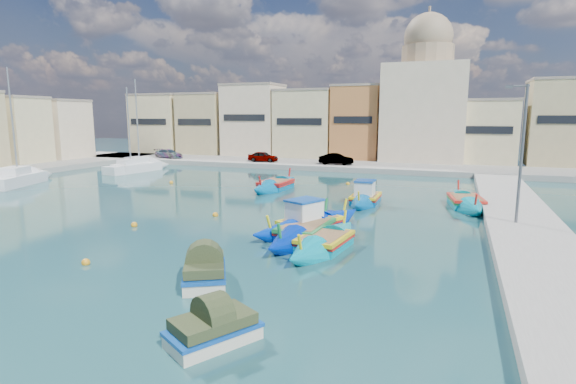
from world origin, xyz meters
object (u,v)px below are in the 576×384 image
at_px(tender_near, 205,272).
at_px(yacht_north, 140,168).
at_px(yacht_midnorth, 148,166).
at_px(luzzu_cyan_mid, 466,203).
at_px(luzzu_cyan_south, 325,243).
at_px(luzzu_blue_south, 306,232).
at_px(church_block, 425,99).
at_px(tender_far, 213,330).
at_px(luzzu_turquoise_cabin, 310,224).
at_px(luzzu_blue_cabin, 366,199).
at_px(quay_street_lamp, 521,153).
at_px(luzzu_green, 276,186).
at_px(yacht_mid, 28,178).

bearing_deg(tender_near, yacht_north, 132.27).
xyz_separation_m(yacht_north, yacht_midnorth, (0.01, 1.42, 0.04)).
xyz_separation_m(luzzu_cyan_mid, yacht_north, (-34.75, 8.50, 0.13)).
bearing_deg(luzzu_cyan_south, luzzu_blue_south, 132.54).
xyz_separation_m(church_block, luzzu_blue_south, (-3.03, -39.23, -8.13)).
bearing_deg(yacht_midnorth, tender_far, -49.93).
distance_m(luzzu_turquoise_cabin, luzzu_blue_cabin, 9.10).
height_order(quay_street_lamp, luzzu_cyan_south, quay_street_lamp).
bearing_deg(luzzu_cyan_south, tender_near, -117.06).
height_order(tender_far, yacht_midnorth, yacht_midnorth).
bearing_deg(yacht_north, luzzu_cyan_mid, -13.75).
height_order(luzzu_turquoise_cabin, yacht_north, yacht_north).
distance_m(luzzu_cyan_mid, yacht_north, 35.77).
bearing_deg(luzzu_turquoise_cabin, yacht_midnorth, 142.80).
bearing_deg(yacht_north, yacht_midnorth, 89.50).
height_order(tender_far, yacht_north, yacht_north).
bearing_deg(yacht_north, luzzu_turquoise_cabin, -35.20).
bearing_deg(yacht_north, quay_street_lamp, -21.76).
bearing_deg(luzzu_green, luzzu_turquoise_cabin, -60.29).
relative_size(luzzu_turquoise_cabin, luzzu_green, 1.04).
bearing_deg(yacht_mid, yacht_midnorth, 70.45).
bearing_deg(luzzu_blue_cabin, yacht_north, 160.82).
bearing_deg(church_block, yacht_mid, -138.62).
bearing_deg(quay_street_lamp, luzzu_cyan_south, -142.39).
distance_m(church_block, luzzu_blue_cabin, 30.02).
bearing_deg(luzzu_turquoise_cabin, yacht_mid, 165.81).
xyz_separation_m(quay_street_lamp, luzzu_green, (-17.87, 8.72, -4.05)).
relative_size(luzzu_cyan_mid, yacht_north, 0.87).
relative_size(luzzu_green, yacht_north, 0.83).
bearing_deg(luzzu_green, church_block, 67.59).
xyz_separation_m(luzzu_blue_south, yacht_midnorth, (-26.70, 21.49, 0.16)).
bearing_deg(church_block, luzzu_turquoise_cabin, -94.91).
relative_size(quay_street_lamp, luzzu_cyan_south, 1.02).
distance_m(church_block, luzzu_green, 28.52).
bearing_deg(yacht_north, luzzu_green, -17.57).
bearing_deg(tender_far, luzzu_turquoise_cabin, 95.92).
xyz_separation_m(luzzu_blue_south, tender_near, (-1.53, -7.63, 0.16)).
relative_size(church_block, quay_street_lamp, 2.39).
relative_size(quay_street_lamp, luzzu_blue_cabin, 1.06).
xyz_separation_m(church_block, luzzu_cyan_south, (-1.51, -40.90, -8.15)).
xyz_separation_m(tender_far, yacht_north, (-27.84, 31.66, 0.01)).
xyz_separation_m(tender_far, yacht_midnorth, (-27.83, 33.08, 0.05)).
bearing_deg(luzzu_turquoise_cabin, tender_far, -84.08).
xyz_separation_m(church_block, yacht_mid, (-34.10, -30.05, -7.96)).
bearing_deg(luzzu_green, quay_street_lamp, -26.02).
height_order(quay_street_lamp, luzzu_turquoise_cabin, quay_street_lamp).
xyz_separation_m(luzzu_cyan_mid, yacht_mid, (-39.10, -2.39, 0.18)).
height_order(luzzu_green, tender_far, luzzu_green).
bearing_deg(luzzu_turquoise_cabin, quay_street_lamp, 19.78).
relative_size(church_block, yacht_north, 1.88).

